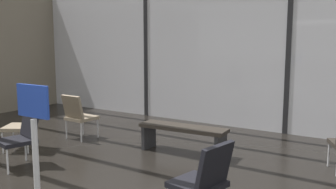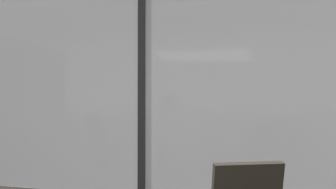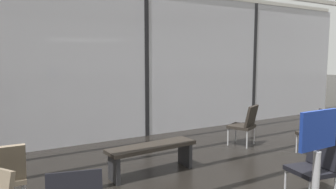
{
  "view_description": "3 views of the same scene",
  "coord_description": "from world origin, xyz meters",
  "px_view_note": "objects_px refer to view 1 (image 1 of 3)",
  "views": [
    {
      "loc": [
        1.9,
        -2.2,
        1.84
      ],
      "look_at": [
        -0.49,
        1.5,
        1.21
      ],
      "focal_mm": 38.74,
      "sensor_mm": 36.0,
      "label": 1
    },
    {
      "loc": [
        1.57,
        0.84,
        1.27
      ],
      "look_at": [
        0.12,
        6.01,
        1.37
      ],
      "focal_mm": 36.93,
      "sensor_mm": 36.0,
      "label": 2
    },
    {
      "loc": [
        -3.42,
        -1.56,
        1.86
      ],
      "look_at": [
        -0.3,
        3.68,
        1.16
      ],
      "focal_mm": 34.28,
      "sensor_mm": 36.0,
      "label": 3
    }
  ],
  "objects_px": {
    "lounge_chair_5": "(204,178)",
    "lounge_chair_6": "(24,122)",
    "lounge_chair_1": "(22,134)",
    "lounge_chair_4": "(78,114)",
    "info_sign": "(36,161)",
    "waiting_bench": "(183,132)"
  },
  "relations": [
    {
      "from": "lounge_chair_5",
      "to": "lounge_chair_6",
      "type": "distance_m",
      "value": 3.84
    },
    {
      "from": "lounge_chair_1",
      "to": "lounge_chair_4",
      "type": "distance_m",
      "value": 1.6
    },
    {
      "from": "lounge_chair_4",
      "to": "info_sign",
      "type": "bearing_deg",
      "value": 132.29
    },
    {
      "from": "lounge_chair_1",
      "to": "lounge_chair_4",
      "type": "xyz_separation_m",
      "value": [
        -0.44,
        1.54,
        0.0
      ]
    },
    {
      "from": "lounge_chair_1",
      "to": "info_sign",
      "type": "distance_m",
      "value": 2.01
    },
    {
      "from": "lounge_chair_6",
      "to": "lounge_chair_4",
      "type": "bearing_deg",
      "value": 133.98
    },
    {
      "from": "lounge_chair_6",
      "to": "waiting_bench",
      "type": "bearing_deg",
      "value": 86.34
    },
    {
      "from": "lounge_chair_1",
      "to": "lounge_chair_6",
      "type": "xyz_separation_m",
      "value": [
        -0.69,
        0.54,
        0.0
      ]
    },
    {
      "from": "lounge_chair_1",
      "to": "lounge_chair_4",
      "type": "height_order",
      "value": "same"
    },
    {
      "from": "info_sign",
      "to": "lounge_chair_4",
      "type": "bearing_deg",
      "value": 129.83
    },
    {
      "from": "lounge_chair_5",
      "to": "lounge_chair_6",
      "type": "xyz_separation_m",
      "value": [
        -3.79,
        0.65,
        0.0
      ]
    },
    {
      "from": "lounge_chair_5",
      "to": "lounge_chair_6",
      "type": "bearing_deg",
      "value": -89.14
    },
    {
      "from": "lounge_chair_4",
      "to": "info_sign",
      "type": "height_order",
      "value": "info_sign"
    },
    {
      "from": "lounge_chair_1",
      "to": "info_sign",
      "type": "xyz_separation_m",
      "value": [
        1.71,
        -1.04,
        0.18
      ]
    },
    {
      "from": "lounge_chair_5",
      "to": "waiting_bench",
      "type": "bearing_deg",
      "value": -133.83
    },
    {
      "from": "waiting_bench",
      "to": "info_sign",
      "type": "bearing_deg",
      "value": -93.78
    },
    {
      "from": "lounge_chair_6",
      "to": "lounge_chair_5",
      "type": "bearing_deg",
      "value": 48.22
    },
    {
      "from": "info_sign",
      "to": "lounge_chair_5",
      "type": "bearing_deg",
      "value": 33.78
    },
    {
      "from": "lounge_chair_1",
      "to": "waiting_bench",
      "type": "xyz_separation_m",
      "value": [
        1.71,
        1.84,
        -0.13
      ]
    },
    {
      "from": "waiting_bench",
      "to": "info_sign",
      "type": "height_order",
      "value": "info_sign"
    },
    {
      "from": "waiting_bench",
      "to": "lounge_chair_1",
      "type": "bearing_deg",
      "value": -136.66
    },
    {
      "from": "lounge_chair_4",
      "to": "lounge_chair_6",
      "type": "relative_size",
      "value": 1.0
    }
  ]
}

